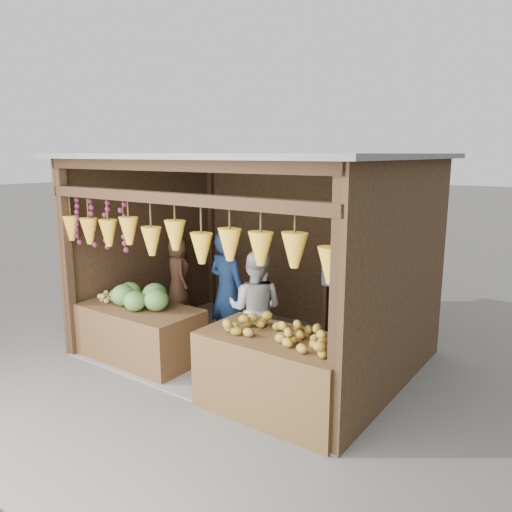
# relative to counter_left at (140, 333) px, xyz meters

# --- Properties ---
(ground) EXTENTS (80.00, 80.00, 0.00)m
(ground) POSITION_rel_counter_left_xyz_m (1.10, 1.01, -0.35)
(ground) COLOR #514F49
(ground) RESTS_ON ground
(stall_structure) EXTENTS (4.30, 3.30, 2.66)m
(stall_structure) POSITION_rel_counter_left_xyz_m (1.06, 0.96, 1.31)
(stall_structure) COLOR slate
(stall_structure) RESTS_ON ground
(back_shelf) EXTENTS (1.25, 0.32, 1.32)m
(back_shelf) POSITION_rel_counter_left_xyz_m (2.15, 2.29, 0.52)
(back_shelf) COLOR #382314
(back_shelf) RESTS_ON ground
(counter_left) EXTENTS (1.64, 0.85, 0.71)m
(counter_left) POSITION_rel_counter_left_xyz_m (0.00, 0.00, 0.00)
(counter_left) COLOR #50331A
(counter_left) RESTS_ON ground
(counter_right) EXTENTS (1.63, 0.85, 0.83)m
(counter_right) POSITION_rel_counter_left_xyz_m (2.23, -0.11, 0.06)
(counter_right) COLOR #4C3519
(counter_right) RESTS_ON ground
(stool) EXTENTS (0.33, 0.33, 0.31)m
(stool) POSITION_rel_counter_left_xyz_m (-0.46, 1.21, -0.20)
(stool) COLOR black
(stool) RESTS_ON ground
(man_standing) EXTENTS (0.64, 0.46, 1.65)m
(man_standing) POSITION_rel_counter_left_xyz_m (0.71, 0.96, 0.47)
(man_standing) COLOR #14294E
(man_standing) RESTS_ON ground
(woman_standing) EXTENTS (0.87, 0.77, 1.48)m
(woman_standing) POSITION_rel_counter_left_xyz_m (1.35, 0.73, 0.39)
(woman_standing) COLOR silver
(woman_standing) RESTS_ON ground
(vendor_seated) EXTENTS (0.64, 0.59, 1.09)m
(vendor_seated) POSITION_rel_counter_left_xyz_m (-0.46, 1.21, 0.50)
(vendor_seated) COLOR #543421
(vendor_seated) RESTS_ON stool
(melon_pile) EXTENTS (1.00, 0.50, 0.32)m
(melon_pile) POSITION_rel_counter_left_xyz_m (-0.04, 0.02, 0.51)
(melon_pile) COLOR #1D5215
(melon_pile) RESTS_ON counter_left
(tanfruit_pile) EXTENTS (0.34, 0.40, 0.13)m
(tanfruit_pile) POSITION_rel_counter_left_xyz_m (-0.56, -0.04, 0.42)
(tanfruit_pile) COLOR #A8964D
(tanfruit_pile) RESTS_ON counter_left
(mango_pile) EXTENTS (1.40, 0.64, 0.22)m
(mango_pile) POSITION_rel_counter_left_xyz_m (2.33, -0.11, 0.58)
(mango_pile) COLOR #C46A1A
(mango_pile) RESTS_ON counter_right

